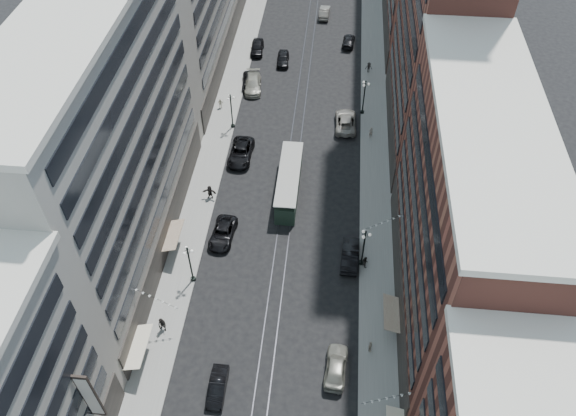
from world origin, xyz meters
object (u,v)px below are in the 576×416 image
at_px(lamppost_sw_mid, 231,110).
at_px(car_5, 218,387).
at_px(lamppost_se_far, 364,247).
at_px(pedestrian_4, 370,346).
at_px(car_4, 336,366).
at_px(pedestrian_5, 210,192).
at_px(streetcar, 289,183).
at_px(lamppost_sw_far, 190,263).
at_px(pedestrian_7, 365,261).
at_px(car_12, 349,41).
at_px(car_13, 283,59).
at_px(car_2, 223,233).
at_px(car_9, 257,47).
at_px(pedestrian_2, 162,325).
at_px(pedestrian_9, 369,67).
at_px(car_7, 241,153).
at_px(car_11, 346,121).
at_px(pedestrian_8, 371,132).
at_px(lamppost_se_mid, 364,96).
at_px(car_10, 350,255).
at_px(car_8, 253,84).
at_px(car_extra_0, 250,82).
at_px(pedestrian_6, 221,103).
at_px(car_14, 324,12).

distance_m(lamppost_sw_mid, car_5, 39.75).
relative_size(lamppost_se_far, pedestrian_4, 3.59).
relative_size(car_4, pedestrian_5, 2.70).
height_order(streetcar, car_4, streetcar).
distance_m(lamppost_sw_far, pedestrian_7, 19.25).
relative_size(car_12, car_13, 1.02).
height_order(car_2, pedestrian_4, pedestrian_4).
xyz_separation_m(car_9, pedestrian_5, (-1.31, -34.66, 0.23)).
height_order(car_5, pedestrian_2, pedestrian_2).
bearing_deg(car_12, pedestrian_9, 116.97).
bearing_deg(car_7, car_13, 83.52).
relative_size(car_11, pedestrian_8, 3.59).
distance_m(lamppost_se_mid, streetcar, 19.56).
distance_m(lamppost_sw_mid, lamppost_se_mid, 19.07).
height_order(lamppost_se_mid, car_7, lamppost_se_mid).
relative_size(car_10, pedestrian_5, 2.83).
bearing_deg(pedestrian_5, car_2, -60.67).
height_order(car_4, car_10, car_10).
distance_m(pedestrian_2, car_10, 21.75).
distance_m(pedestrian_4, car_8, 47.09).
bearing_deg(car_8, lamppost_se_mid, -22.00).
relative_size(car_12, car_extra_0, 0.90).
distance_m(lamppost_sw_far, car_2, 7.19).
height_order(lamppost_sw_mid, pedestrian_2, lamppost_sw_mid).
xyz_separation_m(car_2, car_13, (3.25, 37.94, 0.04)).
height_order(streetcar, pedestrian_8, streetcar).
distance_m(car_5, pedestrian_6, 44.30).
bearing_deg(lamppost_sw_far, lamppost_se_far, 12.26).
bearing_deg(car_9, lamppost_se_far, -70.34).
bearing_deg(pedestrian_4, lamppost_sw_mid, 43.35).
relative_size(car_10, car_extra_0, 1.00).
relative_size(lamppost_sw_mid, pedestrian_2, 2.89).
xyz_separation_m(lamppost_se_far, pedestrian_4, (0.86, -10.89, -2.18)).
distance_m(lamppost_se_mid, car_13, 18.05).
height_order(car_8, car_14, car_8).
bearing_deg(pedestrian_5, pedestrian_4, -38.81).
relative_size(streetcar, car_14, 2.35).
bearing_deg(car_9, car_10, -71.65).
bearing_deg(car_10, pedestrian_7, 157.59).
relative_size(car_10, car_12, 1.11).
bearing_deg(pedestrian_4, lamppost_se_mid, 15.00).
distance_m(car_4, car_9, 58.66).
xyz_separation_m(car_4, pedestrian_5, (-16.51, 22.00, 0.23)).
distance_m(lamppost_sw_far, pedestrian_4, 20.57).
xyz_separation_m(lamppost_sw_mid, car_extra_0, (1.07, 10.53, -2.35)).
bearing_deg(car_4, car_14, -82.25).
height_order(lamppost_se_far, pedestrian_8, lamppost_se_far).
xyz_separation_m(lamppost_se_far, car_12, (-2.40, 47.14, -2.40)).
distance_m(streetcar, car_12, 36.97).
relative_size(pedestrian_8, pedestrian_9, 1.01).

